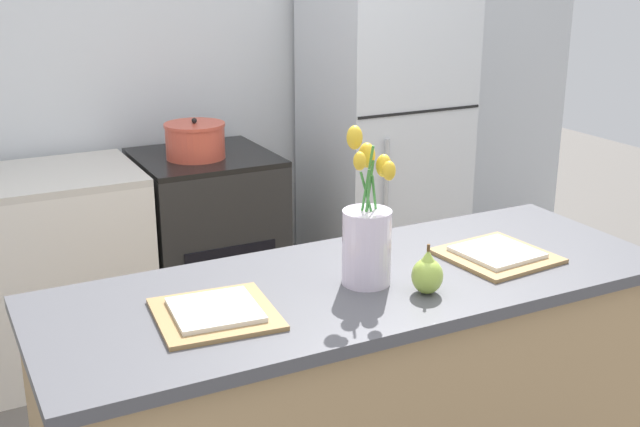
# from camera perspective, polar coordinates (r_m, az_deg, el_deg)

# --- Properties ---
(back_wall) EXTENTS (5.20, 0.08, 2.70)m
(back_wall) POSITION_cam_1_polar(r_m,az_deg,el_deg) (3.95, -11.93, 11.83)
(back_wall) COLOR silver
(back_wall) RESTS_ON ground_plane
(kitchen_island) EXTENTS (1.80, 0.66, 0.89)m
(kitchen_island) POSITION_cam_1_polar(r_m,az_deg,el_deg) (2.45, 2.76, -14.30)
(kitchen_island) COLOR tan
(kitchen_island) RESTS_ON ground_plane
(stove_range) EXTENTS (0.60, 0.61, 0.88)m
(stove_range) POSITION_cam_1_polar(r_m,az_deg,el_deg) (3.80, -7.96, -2.30)
(stove_range) COLOR black
(stove_range) RESTS_ON ground_plane
(refrigerator) EXTENTS (0.68, 0.67, 1.69)m
(refrigerator) POSITION_cam_1_polar(r_m,az_deg,el_deg) (4.08, 4.50, 5.17)
(refrigerator) COLOR silver
(refrigerator) RESTS_ON ground_plane
(flower_vase) EXTENTS (0.14, 0.14, 0.44)m
(flower_vase) POSITION_cam_1_polar(r_m,az_deg,el_deg) (2.17, 3.38, -1.66)
(flower_vase) COLOR silver
(flower_vase) RESTS_ON kitchen_island
(pear_figurine) EXTENTS (0.08, 0.08, 0.14)m
(pear_figurine) POSITION_cam_1_polar(r_m,az_deg,el_deg) (2.15, 7.64, -4.28)
(pear_figurine) COLOR #9EBC47
(pear_figurine) RESTS_ON kitchen_island
(plate_setting_left) EXTENTS (0.32, 0.32, 0.02)m
(plate_setting_left) POSITION_cam_1_polar(r_m,az_deg,el_deg) (2.03, -7.46, -7.00)
(plate_setting_left) COLOR olive
(plate_setting_left) RESTS_ON kitchen_island
(plate_setting_right) EXTENTS (0.32, 0.32, 0.02)m
(plate_setting_right) POSITION_cam_1_polar(r_m,az_deg,el_deg) (2.44, 12.46, -2.86)
(plate_setting_right) COLOR olive
(plate_setting_right) RESTS_ON kitchen_island
(cooking_pot) EXTENTS (0.27, 0.27, 0.18)m
(cooking_pot) POSITION_cam_1_polar(r_m,az_deg,el_deg) (3.61, -8.87, 5.15)
(cooking_pot) COLOR #CC4C38
(cooking_pot) RESTS_ON stove_range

